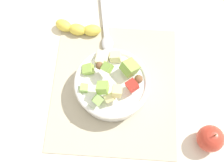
# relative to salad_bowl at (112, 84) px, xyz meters

# --- Properties ---
(ground_plane) EXTENTS (2.40, 2.40, 0.00)m
(ground_plane) POSITION_rel_salad_bowl_xyz_m (0.01, -0.01, -0.04)
(ground_plane) COLOR silver
(placemat) EXTENTS (0.41, 0.36, 0.01)m
(placemat) POSITION_rel_salad_bowl_xyz_m (0.01, -0.01, -0.04)
(placemat) COLOR #BCB299
(placemat) RESTS_ON ground_plane
(salad_bowl) EXTENTS (0.21, 0.21, 0.11)m
(salad_bowl) POSITION_rel_salad_bowl_xyz_m (0.00, 0.00, 0.00)
(salad_bowl) COLOR white
(salad_bowl) RESTS_ON placemat
(serving_spoon) EXTENTS (0.24, 0.07, 0.01)m
(serving_spoon) POSITION_rel_salad_bowl_xyz_m (0.20, 0.03, -0.03)
(serving_spoon) COLOR #B7B7BC
(serving_spoon) RESTS_ON placemat
(whole_apple) EXTENTS (0.07, 0.07, 0.08)m
(whole_apple) POSITION_rel_salad_bowl_xyz_m (-0.13, -0.27, -0.01)
(whole_apple) COLOR #BC3828
(whole_apple) RESTS_ON ground_plane
(banana_whole) EXTENTS (0.06, 0.15, 0.04)m
(banana_whole) POSITION_rel_salad_bowl_xyz_m (0.19, 0.12, -0.02)
(banana_whole) COLOR yellow
(banana_whole) RESTS_ON ground_plane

